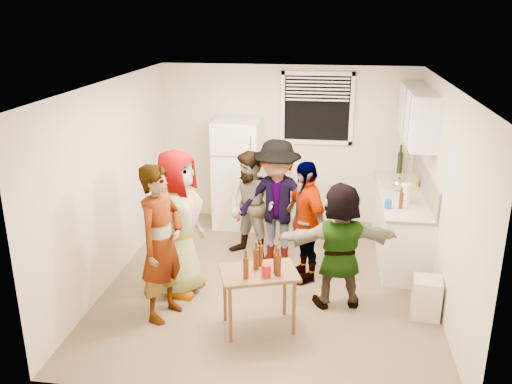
% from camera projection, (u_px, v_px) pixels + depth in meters
% --- Properties ---
extents(room, '(4.00, 4.50, 2.50)m').
position_uv_depth(room, '(270.00, 282.00, 6.92)').
color(room, beige).
rests_on(room, ground).
extents(window, '(1.12, 0.10, 1.06)m').
position_uv_depth(window, '(317.00, 108.00, 8.33)').
color(window, white).
rests_on(window, room).
extents(refrigerator, '(0.70, 0.70, 1.70)m').
position_uv_depth(refrigerator, '(237.00, 173.00, 8.50)').
color(refrigerator, white).
rests_on(refrigerator, ground).
extents(counter_lower, '(0.60, 2.20, 0.86)m').
position_uv_depth(counter_lower, '(400.00, 224.00, 7.63)').
color(counter_lower, white).
rests_on(counter_lower, ground).
extents(countertop, '(0.64, 2.22, 0.04)m').
position_uv_depth(countertop, '(402.00, 194.00, 7.48)').
color(countertop, beige).
rests_on(countertop, counter_lower).
extents(backsplash, '(0.03, 2.20, 0.36)m').
position_uv_depth(backsplash, '(425.00, 181.00, 7.38)').
color(backsplash, '#AAA69C').
rests_on(backsplash, countertop).
extents(upper_cabinets, '(0.34, 1.60, 0.70)m').
position_uv_depth(upper_cabinets, '(418.00, 115.00, 7.31)').
color(upper_cabinets, white).
rests_on(upper_cabinets, room).
extents(kettle, '(0.26, 0.23, 0.20)m').
position_uv_depth(kettle, '(398.00, 190.00, 7.56)').
color(kettle, silver).
rests_on(kettle, countertop).
extents(paper_towel, '(0.12, 0.12, 0.27)m').
position_uv_depth(paper_towel, '(405.00, 203.00, 7.06)').
color(paper_towel, white).
rests_on(paper_towel, countertop).
extents(wine_bottle, '(0.08, 0.08, 0.33)m').
position_uv_depth(wine_bottle, '(399.00, 173.00, 8.36)').
color(wine_bottle, black).
rests_on(wine_bottle, countertop).
extents(beer_bottle_counter, '(0.05, 0.05, 0.21)m').
position_uv_depth(beer_bottle_counter, '(400.00, 208.00, 6.87)').
color(beer_bottle_counter, '#47230C').
rests_on(beer_bottle_counter, countertop).
extents(blue_cup, '(0.09, 0.09, 0.12)m').
position_uv_depth(blue_cup, '(388.00, 208.00, 6.88)').
color(blue_cup, blue).
rests_on(blue_cup, countertop).
extents(picture_frame, '(0.02, 0.17, 0.14)m').
position_uv_depth(picture_frame, '(416.00, 181.00, 7.74)').
color(picture_frame, '#B89A41').
rests_on(picture_frame, countertop).
extents(trash_bin, '(0.34, 0.34, 0.46)m').
position_uv_depth(trash_bin, '(427.00, 296.00, 6.08)').
color(trash_bin, beige).
rests_on(trash_bin, ground).
extents(serving_table, '(0.93, 0.77, 0.68)m').
position_uv_depth(serving_table, '(259.00, 327.00, 5.93)').
color(serving_table, brown).
rests_on(serving_table, ground).
extents(beer_bottle_table, '(0.06, 0.06, 0.23)m').
position_uv_depth(beer_bottle_table, '(260.00, 265.00, 5.85)').
color(beer_bottle_table, '#47230C').
rests_on(beer_bottle_table, serving_table).
extents(red_cup, '(0.10, 0.10, 0.13)m').
position_uv_depth(red_cup, '(266.00, 276.00, 5.62)').
color(red_cup, '#B41209').
rests_on(red_cup, serving_table).
extents(guest_grey, '(1.93, 1.21, 0.57)m').
position_uv_depth(guest_grey, '(182.00, 290.00, 6.71)').
color(guest_grey, gray).
rests_on(guest_grey, ground).
extents(guest_stripe, '(1.89, 1.18, 0.43)m').
position_uv_depth(guest_stripe, '(166.00, 315.00, 6.17)').
color(guest_stripe, '#141933').
rests_on(guest_stripe, ground).
extents(guest_back_left, '(1.34, 1.68, 0.57)m').
position_uv_depth(guest_back_left, '(252.00, 257.00, 7.61)').
color(guest_back_left, brown).
rests_on(guest_back_left, ground).
extents(guest_back_right, '(1.39, 1.89, 0.64)m').
position_uv_depth(guest_back_right, '(276.00, 261.00, 7.47)').
color(guest_back_right, '#3F3F44').
rests_on(guest_back_right, ground).
extents(guest_black, '(1.82, 1.59, 0.38)m').
position_uv_depth(guest_black, '(303.00, 278.00, 7.02)').
color(guest_black, black).
rests_on(guest_black, ground).
extents(guest_orange, '(1.66, 1.75, 0.44)m').
position_uv_depth(guest_orange, '(337.00, 304.00, 6.40)').
color(guest_orange, '#ED9962').
rests_on(guest_orange, ground).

